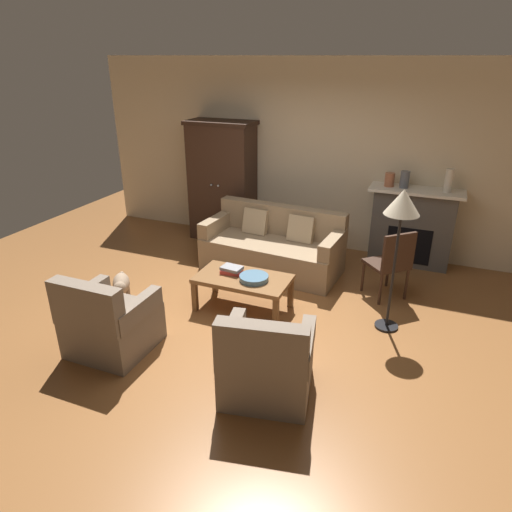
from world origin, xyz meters
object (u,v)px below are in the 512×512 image
mantel_vase_terracotta (390,180)px  mantel_vase_cream (449,180)px  side_chair_wooden (391,261)px  floor_lamp (402,211)px  mantel_vase_slate (405,179)px  armchair_near_right (267,364)px  armchair_near_left (109,324)px  fruit_bowl (254,278)px  dog (121,285)px  armoire (222,181)px  book_stack (232,270)px  coffee_table (243,281)px  fireplace (412,226)px  couch (273,248)px

mantel_vase_terracotta → mantel_vase_cream: (0.76, 0.00, 0.06)m
side_chair_wooden → floor_lamp: size_ratio=0.57×
side_chair_wooden → mantel_vase_slate: bearing=92.7°
mantel_vase_terracotta → armchair_near_right: (-0.51, -3.41, -0.90)m
mantel_vase_terracotta → mantel_vase_slate: 0.20m
mantel_vase_cream → armchair_near_left: (-2.98, -3.40, -0.96)m
fruit_bowl → mantel_vase_cream: 2.99m
floor_lamp → dog: floor_lamp is taller
armchair_near_left → armoire: bearing=96.0°
book_stack → floor_lamp: bearing=5.9°
side_chair_wooden → floor_lamp: floor_lamp is taller
armoire → book_stack: (1.09, -2.00, -0.49)m
coffee_table → armchair_near_left: 1.58m
book_stack → armchair_near_right: bearing=-54.3°
coffee_table → book_stack: size_ratio=4.24×
armchair_near_right → fruit_bowl: bearing=117.1°
fireplace → side_chair_wooden: bearing=-95.9°
couch → floor_lamp: bearing=-29.2°
armoire → fruit_bowl: size_ratio=5.61×
floor_lamp → dog: 3.35m
couch → dog: bearing=-129.8°
mantel_vase_terracotta → armchair_near_right: size_ratio=0.21×
fireplace → fruit_bowl: (-1.54, -2.15, -0.12)m
coffee_table → mantel_vase_slate: bearing=54.3°
fireplace → armchair_near_left: size_ratio=1.43×
armoire → mantel_vase_slate: size_ratio=8.20×
armoire → mantel_vase_slate: (2.77, 0.06, 0.29)m
dog → mantel_vase_slate: bearing=40.9°
book_stack → coffee_table: bearing=-16.1°
couch → mantel_vase_cream: bearing=23.0°
armchair_near_left → armchair_near_right: size_ratio=0.97×
armoire → dog: size_ratio=3.85×
fireplace → armoire: size_ratio=0.67×
coffee_table → dog: 1.50m
armchair_near_right → side_chair_wooden: bearing=71.1°
side_chair_wooden → floor_lamp: bearing=-82.8°
side_chair_wooden → dog: bearing=-155.6°
couch → armchair_near_right: bearing=-70.9°
fireplace → mantel_vase_slate: 0.69m
mantel_vase_cream → dog: 4.45m
coffee_table → side_chair_wooden: 1.82m
book_stack → mantel_vase_slate: 2.77m
coffee_table → floor_lamp: (1.65, 0.24, 1.00)m
mantel_vase_cream → armchair_near_left: 4.62m
fireplace → mantel_vase_cream: 0.80m
mantel_vase_slate → couch: bearing=-150.1°
armchair_near_right → armoire: bearing=121.6°
fireplace → coffee_table: 2.72m
couch → dog: (-1.36, -1.64, -0.07)m
book_stack → mantel_vase_cream: (2.24, 2.06, 0.82)m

